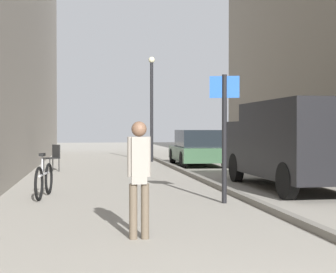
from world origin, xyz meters
The scene contains 9 objects.
ground_plane centered at (0.00, 12.00, 0.00)m, with size 80.00×80.00×0.00m, color gray.
kerb_strip centered at (1.58, 12.00, 0.06)m, with size 0.16×40.00×0.12m, color slate.
pedestrian_main_foreground centered at (-1.00, 4.50, 0.93)m, with size 0.32×0.21×1.61m.
delivery_van centered at (3.39, 9.59, 1.18)m, with size 2.02×5.31×2.16m.
parked_car centered at (2.79, 17.84, 0.71)m, with size 1.95×4.25×1.45m.
street_sign_post centered at (1.05, 7.52, 1.55)m, with size 0.58×0.20×2.60m.
lamp_post centered at (1.25, 20.42, 2.72)m, with size 0.28×0.28×4.76m.
bicycle_leaning centered at (-2.62, 8.96, 0.38)m, with size 0.27×1.76×0.98m.
cafe_chair_near_window centered at (-2.84, 15.79, 0.55)m, with size 0.62×0.62×0.94m.
Camera 1 is at (-1.72, -2.37, 1.51)m, focal length 54.12 mm.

